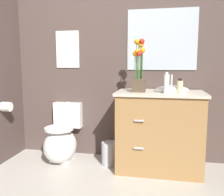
# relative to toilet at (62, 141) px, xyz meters

# --- Properties ---
(wall_back) EXTENTS (4.06, 0.05, 2.50)m
(wall_back) POSITION_rel_toilet_xyz_m (0.85, 0.30, 1.01)
(wall_back) COLOR #4C3D38
(wall_back) RESTS_ON ground_plane
(toilet) EXTENTS (0.38, 0.59, 0.69)m
(toilet) POSITION_rel_toilet_xyz_m (0.00, 0.00, 0.00)
(toilet) COLOR white
(toilet) RESTS_ON ground_plane
(vanity_cabinet) EXTENTS (0.94, 0.56, 1.05)m
(vanity_cabinet) POSITION_rel_toilet_xyz_m (1.16, -0.03, 0.21)
(vanity_cabinet) COLOR #9E7242
(vanity_cabinet) RESTS_ON ground_plane
(flower_vase) EXTENTS (0.14, 0.14, 0.56)m
(flower_vase) POSITION_rel_toilet_xyz_m (0.93, -0.09, 0.84)
(flower_vase) COLOR #4C3D2D
(flower_vase) RESTS_ON vanity_cabinet
(soap_bottle) EXTENTS (0.06, 0.06, 0.15)m
(soap_bottle) POSITION_rel_toilet_xyz_m (1.35, -0.14, 0.70)
(soap_bottle) COLOR beige
(soap_bottle) RESTS_ON vanity_cabinet
(lotion_bottle) EXTENTS (0.06, 0.06, 0.22)m
(lotion_bottle) POSITION_rel_toilet_xyz_m (1.22, -0.17, 0.73)
(lotion_bottle) COLOR white
(lotion_bottle) RESTS_ON vanity_cabinet
(trash_bin) EXTENTS (0.18, 0.18, 0.27)m
(trash_bin) POSITION_rel_toilet_xyz_m (0.59, -0.02, -0.11)
(trash_bin) COLOR #B7B7BC
(trash_bin) RESTS_ON ground_plane
(wall_poster) EXTENTS (0.30, 0.01, 0.46)m
(wall_poster) POSITION_rel_toilet_xyz_m (-0.00, 0.27, 1.11)
(wall_poster) COLOR silver
(wall_mirror) EXTENTS (0.80, 0.01, 0.70)m
(wall_mirror) POSITION_rel_toilet_xyz_m (1.16, 0.27, 1.21)
(wall_mirror) COLOR #B2BCC6
(toilet_paper_roll) EXTENTS (0.11, 0.11, 0.11)m
(toilet_paper_roll) POSITION_rel_toilet_xyz_m (-0.59, -0.20, 0.44)
(toilet_paper_roll) COLOR white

